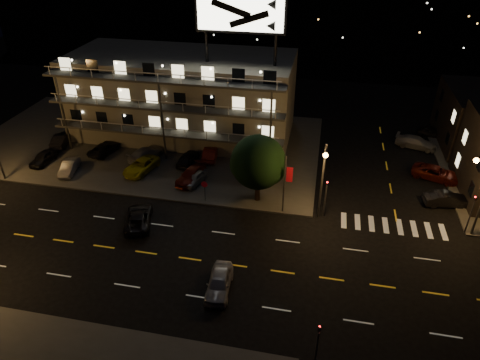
% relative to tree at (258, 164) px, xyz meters
% --- Properties ---
extents(ground, '(140.00, 140.00, 0.00)m').
position_rel_tree_xyz_m(ground, '(-2.16, -9.87, -4.40)').
color(ground, black).
rests_on(ground, ground).
extents(curb_nw, '(44.00, 24.00, 0.15)m').
position_rel_tree_xyz_m(curb_nw, '(-16.16, 10.13, -4.33)').
color(curb_nw, '#3A3A38').
rests_on(curb_nw, ground).
extents(motel, '(28.00, 13.80, 18.10)m').
position_rel_tree_xyz_m(motel, '(-12.11, 14.01, 0.94)').
color(motel, gray).
rests_on(motel, ground).
extents(streetlight_nc, '(0.44, 1.92, 8.00)m').
position_rel_tree_xyz_m(streetlight_nc, '(6.34, -1.94, 0.56)').
color(streetlight_nc, '#2D2D30').
rests_on(streetlight_nc, ground).
extents(signal_nw, '(0.20, 0.27, 4.60)m').
position_rel_tree_xyz_m(signal_nw, '(6.84, -1.38, -1.83)').
color(signal_nw, '#2D2D30').
rests_on(signal_nw, ground).
extents(signal_sw, '(0.20, 0.27, 4.60)m').
position_rel_tree_xyz_m(signal_sw, '(6.84, -18.37, -1.83)').
color(signal_sw, '#2D2D30').
rests_on(signal_sw, ground).
extents(signal_ne, '(0.27, 0.20, 4.60)m').
position_rel_tree_xyz_m(signal_ne, '(19.83, -1.37, -1.83)').
color(signal_ne, '#2D2D30').
rests_on(signal_ne, ground).
extents(banner_north, '(0.83, 0.16, 6.40)m').
position_rel_tree_xyz_m(banner_north, '(2.92, -1.47, -0.97)').
color(banner_north, '#2D2D30').
rests_on(banner_north, ground).
extents(stop_sign, '(0.91, 0.11, 2.61)m').
position_rel_tree_xyz_m(stop_sign, '(-5.16, -1.30, -2.69)').
color(stop_sign, '#2D2D30').
rests_on(stop_sign, ground).
extents(tree, '(5.68, 5.47, 7.16)m').
position_rel_tree_xyz_m(tree, '(0.00, 0.00, 0.00)').
color(tree, black).
rests_on(tree, curb_nw).
extents(lot_car_0, '(1.89, 4.10, 1.36)m').
position_rel_tree_xyz_m(lot_car_0, '(-25.96, 2.60, -3.57)').
color(lot_car_0, black).
rests_on(lot_car_0, curb_nw).
extents(lot_car_1, '(2.17, 4.15, 1.30)m').
position_rel_tree_xyz_m(lot_car_1, '(-21.85, 1.20, -3.60)').
color(lot_car_1, gray).
rests_on(lot_car_1, curb_nw).
extents(lot_car_2, '(3.36, 5.33, 1.37)m').
position_rel_tree_xyz_m(lot_car_2, '(-13.87, 3.02, -3.56)').
color(lot_car_2, gold).
rests_on(lot_car_2, curb_nw).
extents(lot_car_3, '(2.93, 5.03, 1.37)m').
position_rel_tree_xyz_m(lot_car_3, '(-7.70, 2.18, -3.57)').
color(lot_car_3, '#58150C').
rests_on(lot_car_3, curb_nw).
extents(lot_car_4, '(2.48, 4.03, 1.28)m').
position_rel_tree_xyz_m(lot_car_4, '(-7.16, 1.80, -3.61)').
color(lot_car_4, gray).
rests_on(lot_car_4, curb_nw).
extents(lot_car_5, '(2.27, 4.70, 1.49)m').
position_rel_tree_xyz_m(lot_car_5, '(-26.30, 7.31, -3.51)').
color(lot_car_5, black).
rests_on(lot_car_5, curb_nw).
extents(lot_car_6, '(2.97, 4.88, 1.27)m').
position_rel_tree_xyz_m(lot_car_6, '(-20.04, 6.26, -3.62)').
color(lot_car_6, black).
rests_on(lot_car_6, curb_nw).
extents(lot_car_7, '(3.71, 5.27, 1.42)m').
position_rel_tree_xyz_m(lot_car_7, '(-14.49, 5.95, -3.54)').
color(lot_car_7, gray).
rests_on(lot_car_7, curb_nw).
extents(lot_car_8, '(2.00, 4.28, 1.42)m').
position_rel_tree_xyz_m(lot_car_8, '(-9.19, 5.78, -3.54)').
color(lot_car_8, black).
rests_on(lot_car_8, curb_nw).
extents(lot_car_9, '(1.94, 4.47, 1.43)m').
position_rel_tree_xyz_m(lot_car_9, '(-6.90, 7.56, -3.54)').
color(lot_car_9, '#58150C').
rests_on(lot_car_9, curb_nw).
extents(side_car_0, '(4.60, 2.18, 1.46)m').
position_rel_tree_xyz_m(side_car_0, '(18.91, 2.96, -3.67)').
color(side_car_0, black).
rests_on(side_car_0, ground).
extents(side_car_1, '(5.67, 4.08, 1.43)m').
position_rel_tree_xyz_m(side_car_1, '(18.88, 8.20, -3.68)').
color(side_car_1, '#58150C').
rests_on(side_car_1, ground).
extents(side_car_2, '(5.36, 3.32, 1.45)m').
position_rel_tree_xyz_m(side_car_2, '(17.76, 15.69, -3.68)').
color(side_car_2, gray).
rests_on(side_car_2, ground).
extents(side_car_3, '(3.87, 2.19, 1.24)m').
position_rel_tree_xyz_m(side_car_3, '(20.24, 19.48, -3.78)').
color(side_car_3, black).
rests_on(side_car_3, ground).
extents(road_car_east, '(2.05, 4.53, 1.51)m').
position_rel_tree_xyz_m(road_car_east, '(-0.84, -12.78, -3.65)').
color(road_car_east, gray).
rests_on(road_car_east, ground).
extents(road_car_west, '(3.66, 5.47, 1.40)m').
position_rel_tree_xyz_m(road_car_west, '(-10.38, -6.11, -3.70)').
color(road_car_west, black).
rests_on(road_car_west, ground).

